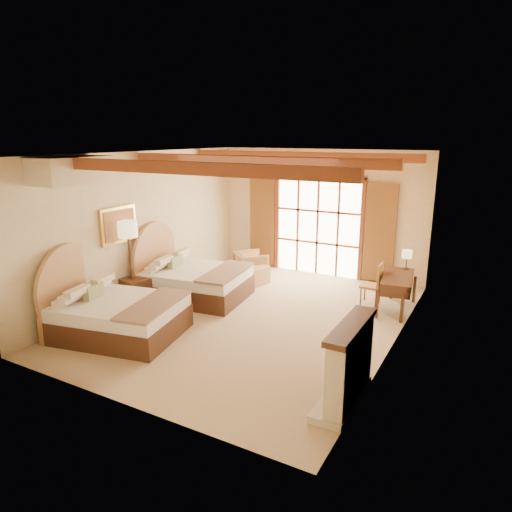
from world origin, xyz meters
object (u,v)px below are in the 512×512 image
Objects in this scene: nightstand at (136,292)px; desk at (397,292)px; bed_near at (112,311)px; bed_far at (190,278)px; armchair at (251,265)px.

nightstand is 5.46m from desk.
bed_near is 2.28m from bed_far.
nightstand is (-0.63, -1.05, -0.13)m from bed_far.
bed_far is 1.23m from nightstand.
armchair is at bearing 164.79° from desk.
bed_far is (0.04, 2.28, 0.00)m from bed_near.
bed_far reaches higher than desk.
armchair is at bearing 71.03° from bed_near.
armchair is (1.14, 2.93, 0.03)m from nightstand.
bed_near is 1.36m from nightstand.
nightstand is at bearing 109.37° from armchair.
armchair is 3.78m from desk.
bed_near is 4.00× the size of nightstand.
bed_far is 1.95m from armchair.
desk is at bearing 29.14° from bed_near.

